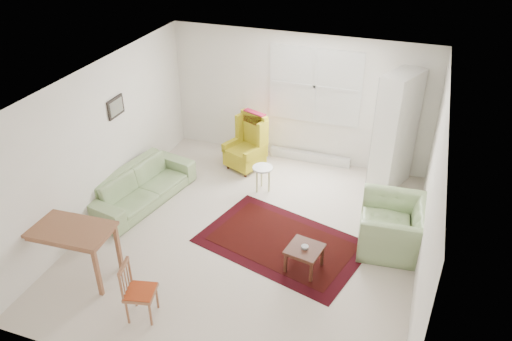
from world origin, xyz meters
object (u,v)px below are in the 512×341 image
(coffee_table, at_px, (304,258))
(desk_chair, at_px, (140,291))
(sofa, at_px, (141,180))
(armchair, at_px, (394,222))
(cabinet, at_px, (396,131))
(desk, at_px, (70,251))
(stool, at_px, (263,178))
(wingback_chair, at_px, (245,143))

(coffee_table, relative_size, desk_chair, 0.56)
(sofa, distance_m, armchair, 4.20)
(cabinet, distance_m, desk, 5.59)
(coffee_table, height_order, stool, stool)
(desk, bearing_deg, stool, 58.18)
(desk, xyz_separation_m, desk_chair, (1.33, -0.38, 0.01))
(armchair, bearing_deg, coffee_table, -55.38)
(sofa, xyz_separation_m, cabinet, (3.96, 1.99, 0.65))
(sofa, distance_m, desk, 1.93)
(armchair, bearing_deg, cabinet, -177.80)
(stool, xyz_separation_m, cabinet, (2.10, 0.99, 0.82))
(sofa, xyz_separation_m, stool, (1.85, 1.01, -0.17))
(sofa, relative_size, cabinet, 0.97)
(wingback_chair, distance_m, stool, 0.90)
(stool, bearing_deg, desk_chair, -98.51)
(wingback_chair, distance_m, desk_chair, 3.95)
(coffee_table, distance_m, desk_chair, 2.32)
(coffee_table, relative_size, stool, 0.98)
(sofa, relative_size, desk, 1.59)
(sofa, relative_size, wingback_chair, 1.88)
(armchair, distance_m, coffee_table, 1.49)
(armchair, bearing_deg, desk_chair, -54.38)
(armchair, xyz_separation_m, desk, (-4.17, -2.10, -0.03))
(desk, bearing_deg, armchair, 26.71)
(cabinet, xyz_separation_m, desk_chair, (-2.60, -4.31, -0.64))
(coffee_table, bearing_deg, wingback_chair, 126.63)
(wingback_chair, xyz_separation_m, cabinet, (2.67, 0.36, 0.51))
(sofa, height_order, stool, sofa)
(coffee_table, bearing_deg, desk, -159.24)
(armchair, height_order, coffee_table, armchair)
(wingback_chair, height_order, desk, wingback_chair)
(armchair, distance_m, desk_chair, 3.77)
(sofa, xyz_separation_m, coffee_table, (3.08, -0.78, -0.22))
(wingback_chair, bearing_deg, stool, -25.36)
(desk_chair, bearing_deg, cabinet, -43.91)
(sofa, height_order, desk, sofa)
(wingback_chair, distance_m, coffee_table, 3.03)
(armchair, height_order, cabinet, cabinet)
(desk_chair, bearing_deg, armchair, -61.74)
(cabinet, distance_m, desk_chair, 5.07)
(armchair, relative_size, wingback_chair, 1.03)
(armchair, relative_size, desk, 0.87)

